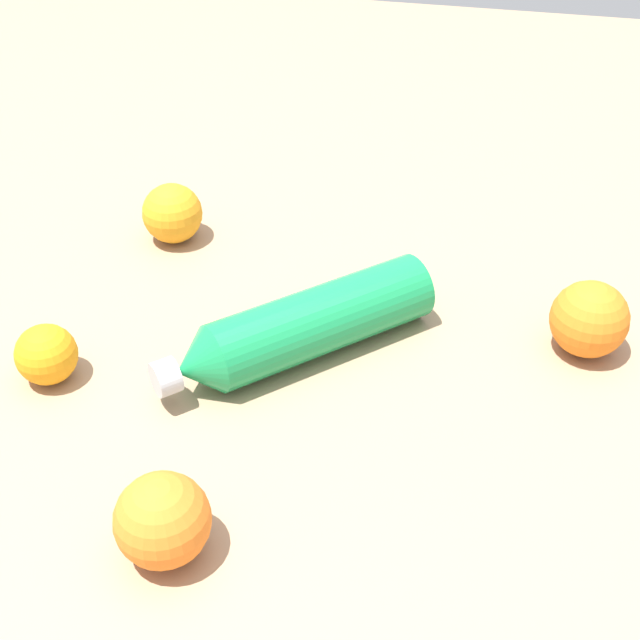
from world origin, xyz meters
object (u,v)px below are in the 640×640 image
Objects in this scene: orange_0 at (163,520)px; orange_2 at (46,354)px; water_bottle at (301,327)px; orange_3 at (172,213)px; orange_1 at (589,319)px.

orange_2 is (-0.18, -0.19, -0.01)m from orange_0.
orange_0 reaches higher than orange_2.
orange_2 is at bearing -22.51° from water_bottle.
water_bottle is 0.28m from orange_3.
orange_1 reaches higher than orange_2.
orange_0 reaches higher than orange_3.
orange_2 is (0.17, -0.53, -0.01)m from orange_1.
orange_2 is (0.09, -0.24, -0.00)m from water_bottle.
orange_3 is (-0.46, -0.16, -0.00)m from orange_0.
water_bottle is 0.30m from orange_1.
water_bottle is at bearing 48.57° from orange_3.
orange_2 is at bearing -72.68° from orange_1.
orange_0 is at bearing 47.28° from orange_2.
water_bottle reaches higher than orange_2.
orange_0 is at bearing 36.16° from water_bottle.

